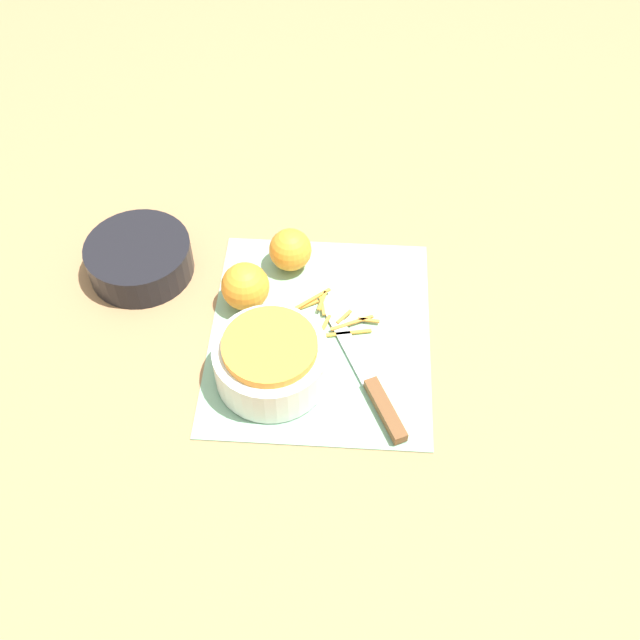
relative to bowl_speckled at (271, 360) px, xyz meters
name	(u,v)px	position (x,y,z in m)	size (l,w,h in m)	color
ground_plane	(320,334)	(0.08, -0.07, -0.04)	(4.00, 4.00, 0.00)	#9E754C
cutting_board	(320,333)	(0.08, -0.07, -0.04)	(0.39, 0.34, 0.01)	#84B793
bowl_speckled	(271,360)	(0.00, 0.00, 0.00)	(0.17, 0.17, 0.08)	silver
bowl_dark	(140,258)	(0.20, 0.24, -0.02)	(0.17, 0.17, 0.06)	black
knife	(376,394)	(-0.03, -0.15, -0.03)	(0.24, 0.13, 0.02)	brown
orange_left	(290,250)	(0.22, -0.01, 0.00)	(0.07, 0.07, 0.07)	orange
orange_right	(245,286)	(0.14, 0.05, 0.00)	(0.08, 0.08, 0.08)	orange
peel_pile	(334,314)	(0.12, -0.08, -0.03)	(0.09, 0.14, 0.01)	orange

